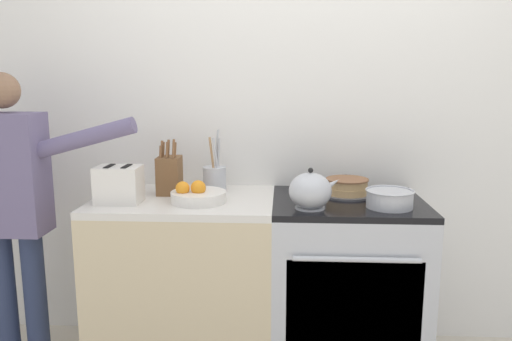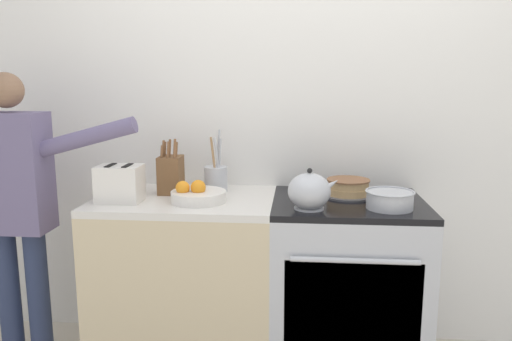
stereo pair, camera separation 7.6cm
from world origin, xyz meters
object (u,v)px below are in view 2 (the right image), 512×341
Objects in this scene: fruit_bowl at (197,195)px; toaster at (120,184)px; tea_kettle at (310,191)px; knife_block at (171,174)px; utensil_crock at (216,178)px; person_baker at (17,197)px; mixing_bowl at (390,199)px; layer_cake at (348,188)px; stove_range at (346,285)px.

toaster is (-0.38, -0.03, 0.06)m from fruit_bowl.
knife_block reaches higher than tea_kettle.
fruit_bowl is (-0.05, -0.24, -0.04)m from utensil_crock.
person_baker is at bearing -164.92° from utensil_crock.
fruit_bowl is 1.19× the size of toaster.
mixing_bowl is (0.37, 0.04, -0.04)m from tea_kettle.
layer_cake is 0.99× the size of fruit_bowl.
toaster is at bearing -148.19° from utensil_crock.
person_baker is at bearing 179.05° from mixing_bowl.
stove_range is 0.59m from tea_kettle.
toaster is at bearing -169.60° from layer_cake.
stove_range is 3.92× the size of mixing_bowl.
knife_block reaches higher than layer_cake.
knife_block is at bearing -163.40° from utensil_crock.
mixing_bowl is 0.69× the size of utensil_crock.
stove_range is at bearing 6.35° from fruit_bowl.
knife_block is at bearing 135.57° from fruit_bowl.
knife_block is at bearing 168.41° from mixing_bowl.
layer_cake is at bearing -4.99° from utensil_crock.
knife_block is 0.24m from utensil_crock.
fruit_bowl reaches higher than layer_cake.
utensil_crock is at bearing 167.18° from stove_range.
layer_cake is at bearing 5.54° from person_baker.
fruit_bowl is 0.92m from person_baker.
fruit_bowl is at bearing 4.16° from toaster.
utensil_crock is at bearing 146.15° from tea_kettle.
knife_block is 0.19× the size of person_baker.
stove_range is 0.59× the size of person_baker.
utensil_crock reaches higher than stove_range.
utensil_crock is (-0.49, 0.33, -0.01)m from tea_kettle.
utensil_crock is (0.23, 0.07, -0.03)m from knife_block.
fruit_bowl is at bearing -44.43° from knife_block.
tea_kettle is 0.83× the size of knife_block.
toaster reaches higher than fruit_bowl.
layer_cake is at bearing 53.26° from tea_kettle.
person_baker reaches higher than fruit_bowl.
stove_range is 3.28× the size of fruit_bowl.
layer_cake is at bearing 0.45° from knife_block.
mixing_bowl is 0.91m from utensil_crock.
utensil_crock is at bearing 175.01° from layer_cake.
utensil_crock is 1.00m from person_baker.
toaster is (-0.20, -0.20, -0.01)m from knife_block.
toaster is (-1.12, -0.11, 0.53)m from stove_range.
person_baker is at bearing 179.39° from toaster.
mixing_bowl is 1.11m from knife_block.
utensil_crock is (-0.69, 0.16, 0.52)m from stove_range.
fruit_bowl is 0.38m from toaster.
layer_cake is 0.29m from mixing_bowl.
toaster is 0.54m from person_baker.
tea_kettle is 0.76m from knife_block.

